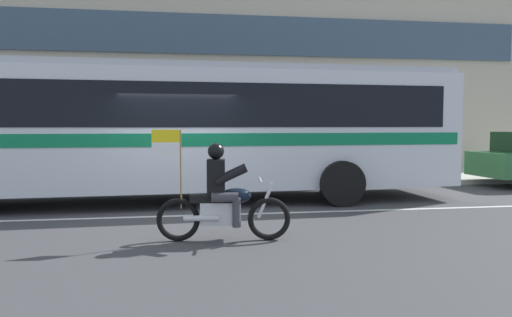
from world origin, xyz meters
The scene contains 6 objects.
ground_plane centered at (0.00, 0.00, 0.00)m, with size 60.00×60.00×0.00m, color #3D3D3F.
sidewalk_curb centered at (0.00, 5.10, 0.07)m, with size 28.00×3.80×0.15m, color #B7B2A8.
lane_center_stripe centered at (0.00, -0.60, 0.00)m, with size 26.60×0.14×0.01m, color silver.
transit_bus centered at (-0.02, 1.19, 1.88)m, with size 13.44×3.15×3.22m.
motorcycle_with_rider centered at (0.68, -2.83, 0.67)m, with size 2.19×0.65×1.78m.
fire_hydrant centered at (-4.40, 3.82, 0.52)m, with size 0.22×0.30×0.75m.
Camera 1 is at (0.02, -10.45, 1.85)m, focal length 33.95 mm.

